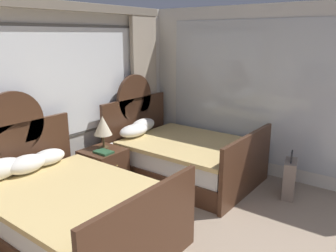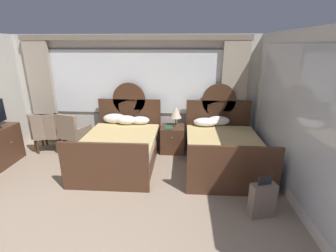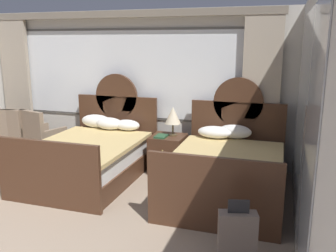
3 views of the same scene
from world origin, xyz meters
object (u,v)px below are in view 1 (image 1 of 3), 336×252
Objects in this scene: bed_near_mirror at (182,156)px; suitcase_on_floor at (290,178)px; nightstand_between_beds at (104,170)px; book_on_nightstand at (104,152)px; table_lamp_on_nightstand at (103,126)px; bed_near_window at (70,210)px.

suitcase_on_floor is (0.35, -1.62, -0.08)m from bed_near_mirror.
nightstand_between_beds is at bearing 148.88° from bed_near_mirror.
book_on_nightstand is (-1.17, 0.55, 0.28)m from bed_near_mirror.
nightstand_between_beds is 0.93× the size of suitcase_on_floor.
table_lamp_on_nightstand is 0.73× the size of suitcase_on_floor.
bed_near_window is at bearing 179.73° from bed_near_mirror.
bed_near_mirror reaches higher than table_lamp_on_nightstand.
table_lamp_on_nightstand is at bearing 145.24° from bed_near_mirror.
table_lamp_on_nightstand is at bearing 30.81° from bed_near_window.
nightstand_between_beds is (1.10, 0.65, -0.05)m from bed_near_window.
suitcase_on_floor is at bearing -54.84° from book_on_nightstand.
bed_near_mirror reaches higher than nightstand_between_beds.
bed_near_mirror is 4.49× the size of table_lamp_on_nightstand.
suitcase_on_floor is (1.37, -2.32, -0.69)m from table_lamp_on_nightstand.
bed_near_mirror is at bearing 102.34° from suitcase_on_floor.
nightstand_between_beds is 2.39× the size of book_on_nightstand.
bed_near_mirror is at bearing -0.27° from bed_near_window.
bed_near_window is at bearing -149.46° from nightstand_between_beds.
bed_near_mirror reaches higher than suitcase_on_floor.
book_on_nightstand is (-0.08, -0.11, 0.33)m from nightstand_between_beds.
suitcase_on_floor is (2.54, -1.63, -0.09)m from bed_near_window.
suitcase_on_floor is at bearing -57.63° from nightstand_between_beds.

